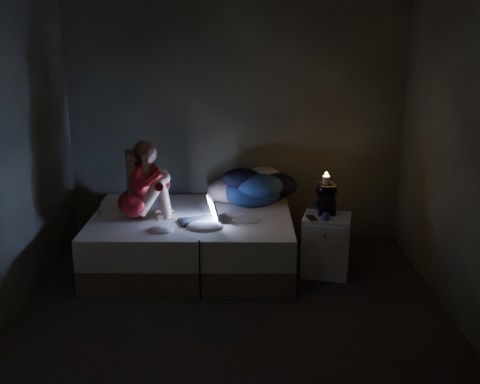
{
  "coord_description": "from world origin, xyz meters",
  "views": [
    {
      "loc": [
        0.08,
        -4.16,
        2.29
      ],
      "look_at": [
        0.05,
        1.0,
        0.8
      ],
      "focal_mm": 42.42,
      "sensor_mm": 36.0,
      "label": 1
    }
  ],
  "objects_px": {
    "woman": "(133,181)",
    "laptop": "(198,210)",
    "candle": "(326,179)",
    "nightstand": "(326,245)",
    "bed": "(192,241)",
    "phone": "(314,219)"
  },
  "relations": [
    {
      "from": "nightstand",
      "to": "candle",
      "type": "bearing_deg",
      "value": 109.63
    },
    {
      "from": "nightstand",
      "to": "candle",
      "type": "height_order",
      "value": "candle"
    },
    {
      "from": "bed",
      "to": "phone",
      "type": "bearing_deg",
      "value": -13.04
    },
    {
      "from": "candle",
      "to": "phone",
      "type": "xyz_separation_m",
      "value": [
        -0.13,
        -0.19,
        -0.34
      ]
    },
    {
      "from": "nightstand",
      "to": "woman",
      "type": "bearing_deg",
      "value": -168.63
    },
    {
      "from": "woman",
      "to": "nightstand",
      "type": "distance_m",
      "value": 1.94
    },
    {
      "from": "nightstand",
      "to": "phone",
      "type": "height_order",
      "value": "phone"
    },
    {
      "from": "laptop",
      "to": "nightstand",
      "type": "xyz_separation_m",
      "value": [
        1.22,
        0.03,
        -0.36
      ]
    },
    {
      "from": "nightstand",
      "to": "candle",
      "type": "xyz_separation_m",
      "value": [
        -0.01,
        0.09,
        0.63
      ]
    },
    {
      "from": "phone",
      "to": "bed",
      "type": "bearing_deg",
      "value": 144.32
    },
    {
      "from": "candle",
      "to": "nightstand",
      "type": "bearing_deg",
      "value": -83.14
    },
    {
      "from": "laptop",
      "to": "woman",
      "type": "bearing_deg",
      "value": 154.92
    },
    {
      "from": "woman",
      "to": "nightstand",
      "type": "xyz_separation_m",
      "value": [
        1.83,
        -0.04,
        -0.62
      ]
    },
    {
      "from": "bed",
      "to": "woman",
      "type": "height_order",
      "value": "woman"
    },
    {
      "from": "woman",
      "to": "laptop",
      "type": "xyz_separation_m",
      "value": [
        0.61,
        -0.08,
        -0.26
      ]
    },
    {
      "from": "phone",
      "to": "woman",
      "type": "bearing_deg",
      "value": 152.45
    },
    {
      "from": "woman",
      "to": "nightstand",
      "type": "height_order",
      "value": "woman"
    },
    {
      "from": "laptop",
      "to": "phone",
      "type": "bearing_deg",
      "value": -21.48
    },
    {
      "from": "woman",
      "to": "laptop",
      "type": "distance_m",
      "value": 0.67
    },
    {
      "from": "bed",
      "to": "phone",
      "type": "height_order",
      "value": "phone"
    },
    {
      "from": "woman",
      "to": "candle",
      "type": "distance_m",
      "value": 1.82
    },
    {
      "from": "woman",
      "to": "candle",
      "type": "height_order",
      "value": "woman"
    }
  ]
}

